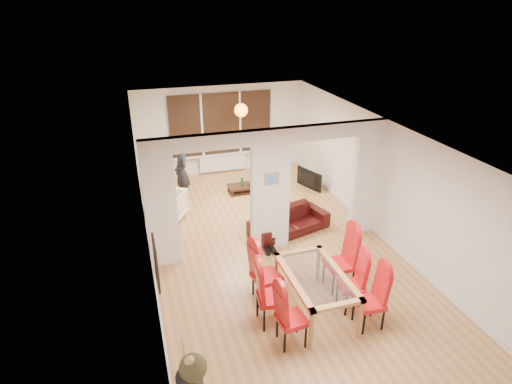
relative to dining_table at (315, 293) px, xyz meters
name	(u,v)px	position (x,y,z in m)	size (l,w,h in m)	color
floor	(269,245)	(-0.04, 2.24, -0.38)	(5.00, 9.00, 0.01)	#BB834B
room_walls	(270,191)	(-0.04, 2.24, 0.92)	(5.00, 9.00, 2.60)	silver
divider_wall	(270,191)	(-0.04, 2.24, 0.92)	(5.00, 0.18, 2.60)	white
bay_window_blinds	(221,124)	(-0.04, 6.68, 1.12)	(3.00, 0.08, 1.80)	black
radiator	(223,163)	(-0.04, 6.64, -0.08)	(1.40, 0.08, 0.50)	white
pendant_light	(241,110)	(0.26, 5.54, 1.77)	(0.36, 0.36, 0.36)	orange
stair_newel	(186,360)	(-2.29, -0.96, 0.17)	(0.40, 1.20, 1.10)	tan
wall_poster	(156,263)	(-2.51, -0.16, 1.22)	(0.04, 0.52, 0.67)	gray
pillar_photo	(272,179)	(-0.04, 2.14, 1.22)	(0.30, 0.03, 0.25)	#4C8CD8
dining_table	(315,293)	(0.00, 0.00, 0.00)	(0.92, 1.63, 0.76)	#B57C43
dining_chair_la	(292,315)	(-0.63, -0.54, 0.14)	(0.42, 0.42, 1.05)	red
dining_chair_lb	(272,294)	(-0.77, -0.01, 0.18)	(0.45, 0.45, 1.13)	red
dining_chair_lc	(266,273)	(-0.67, 0.56, 0.18)	(0.45, 0.45, 1.13)	red
dining_chair_ra	(370,299)	(0.70, -0.55, 0.15)	(0.42, 0.42, 1.06)	red
dining_chair_rb	(352,283)	(0.64, -0.07, 0.13)	(0.41, 0.41, 1.03)	red
dining_chair_rc	(340,260)	(0.69, 0.49, 0.21)	(0.47, 0.47, 1.18)	red
sofa	(289,221)	(0.57, 2.66, -0.11)	(1.85, 0.72, 0.54)	black
armchair	(168,205)	(-1.96, 4.11, -0.03)	(0.75, 0.77, 0.70)	#EDE0C9
person	(182,172)	(-1.47, 5.06, 0.40)	(0.37, 0.57, 1.56)	black
television	(307,180)	(1.90, 4.75, -0.12)	(0.12, 0.92, 0.53)	black
coffee_table	(246,188)	(0.22, 5.02, -0.27)	(0.93, 0.47, 0.21)	#351E12
bottle	(242,182)	(0.10, 4.94, -0.03)	(0.07, 0.07, 0.28)	#143F19
bowl	(252,184)	(0.37, 4.96, -0.14)	(0.21, 0.21, 0.05)	#351E12
shoes	(270,250)	(-0.12, 1.97, -0.34)	(0.22, 0.24, 0.09)	black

